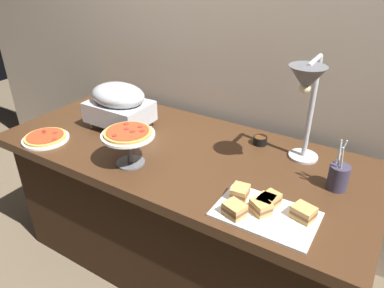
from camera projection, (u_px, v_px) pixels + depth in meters
The scene contains 10 objects.
ground_plane at pixel (183, 258), 2.18m from camera, with size 8.00×8.00×0.00m, color brown.
back_wall at pixel (230, 42), 1.98m from camera, with size 4.40×0.04×2.40m, color #B7A893.
buffet_table at pixel (182, 208), 1.99m from camera, with size 1.90×0.84×0.76m.
chafing_dish at pixel (119, 103), 1.97m from camera, with size 0.34×0.25×0.26m.
heat_lamp at pixel (307, 89), 1.45m from camera, with size 0.15×0.32×0.51m.
pizza_plate_front at pixel (46, 138), 1.90m from camera, with size 0.24×0.24×0.03m.
pizza_plate_center at pixel (128, 137), 1.63m from camera, with size 0.25×0.25×0.18m.
sandwich_platter at pixel (264, 208), 1.37m from camera, with size 0.38×0.24×0.06m.
sauce_cup_near at pixel (260, 140), 1.85m from camera, with size 0.07×0.07×0.04m.
utensil_holder at pixel (338, 176), 1.49m from camera, with size 0.08×0.08×0.23m.
Camera 1 is at (0.88, -1.31, 1.65)m, focal length 33.62 mm.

